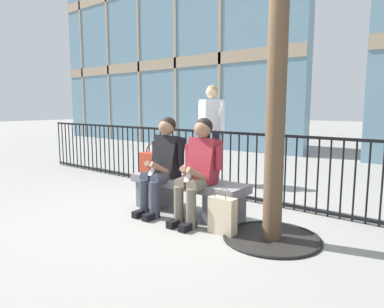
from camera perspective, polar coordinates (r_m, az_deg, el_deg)
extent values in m
plane|color=gray|center=(4.38, -0.83, -9.90)|extent=(60.00, 60.00, 0.00)
cube|color=slate|center=(4.28, -0.84, -4.79)|extent=(1.60, 0.44, 0.10)
cube|color=slate|center=(4.70, -6.13, -6.50)|extent=(0.36, 0.37, 0.35)
cube|color=slate|center=(4.01, 5.40, -9.02)|extent=(0.36, 0.37, 0.35)
cylinder|color=#383D4C|center=(4.38, -6.14, -3.60)|extent=(0.15, 0.40, 0.15)
cylinder|color=#383D4C|center=(4.30, -7.99, -7.20)|extent=(0.11, 0.11, 0.45)
cube|color=black|center=(4.31, -8.53, -9.73)|extent=(0.09, 0.22, 0.08)
cylinder|color=#383D4C|center=(4.26, -4.42, -3.91)|extent=(0.15, 0.40, 0.15)
cylinder|color=#383D4C|center=(4.18, -6.28, -7.63)|extent=(0.11, 0.11, 0.45)
cube|color=black|center=(4.19, -6.83, -10.23)|extent=(0.09, 0.22, 0.08)
cube|color=black|center=(4.38, -4.05, -0.39)|extent=(0.36, 0.30, 0.55)
cylinder|color=black|center=(4.52, -6.10, 0.49)|extent=(0.08, 0.08, 0.26)
cylinder|color=#8E664C|center=(4.30, -6.82, -2.21)|extent=(0.16, 0.28, 0.20)
cylinder|color=black|center=(4.22, -1.87, 0.01)|extent=(0.08, 0.08, 0.26)
cylinder|color=#8E664C|center=(4.18, -5.29, -2.46)|extent=(0.16, 0.28, 0.20)
cube|color=silver|center=(4.20, -6.64, -2.71)|extent=(0.07, 0.10, 0.13)
sphere|color=#8E664C|center=(4.32, -4.28, 4.43)|extent=(0.20, 0.20, 0.20)
sphere|color=black|center=(4.34, -4.01, 4.85)|extent=(0.20, 0.20, 0.20)
cylinder|color=#6B6051|center=(4.01, -0.35, -4.64)|extent=(0.15, 0.40, 0.15)
cylinder|color=#6B6051|center=(3.92, -2.22, -8.63)|extent=(0.11, 0.11, 0.45)
cube|color=black|center=(3.93, -2.79, -11.41)|extent=(0.09, 0.22, 0.08)
cylinder|color=#6B6051|center=(3.90, 1.71, -5.00)|extent=(0.15, 0.40, 0.15)
cylinder|color=#6B6051|center=(3.81, -0.15, -9.12)|extent=(0.11, 0.11, 0.45)
cube|color=black|center=(3.82, -0.73, -11.98)|extent=(0.09, 0.22, 0.08)
cube|color=maroon|center=(4.01, 1.91, -1.13)|extent=(0.36, 0.30, 0.55)
cylinder|color=maroon|center=(4.14, -0.52, -0.15)|extent=(0.08, 0.08, 0.26)
cylinder|color=#8E664C|center=(3.91, -0.98, -3.14)|extent=(0.16, 0.28, 0.20)
cylinder|color=maroon|center=(3.88, 4.50, -0.72)|extent=(0.08, 0.08, 0.26)
cylinder|color=#8E664C|center=(3.82, 0.87, -3.43)|extent=(0.16, 0.28, 0.20)
cube|color=silver|center=(3.82, -0.64, -3.72)|extent=(0.07, 0.10, 0.13)
sphere|color=#8E664C|center=(3.96, 1.75, 4.13)|extent=(0.20, 0.20, 0.20)
sphere|color=black|center=(3.98, 2.02, 4.58)|extent=(0.20, 0.20, 0.20)
cube|color=#B23823|center=(4.62, -6.47, -1.52)|extent=(0.37, 0.16, 0.28)
torus|color=maroon|center=(4.60, -6.50, 0.23)|extent=(0.26, 0.02, 0.26)
cube|color=beige|center=(3.68, 5.08, -10.19)|extent=(0.30, 0.12, 0.40)
torus|color=#685E4C|center=(3.58, 4.73, -7.04)|extent=(0.14, 0.01, 0.14)
torus|color=#685E4C|center=(3.65, 5.50, -6.76)|extent=(0.14, 0.01, 0.14)
cylinder|color=black|center=(6.18, 2.43, -0.38)|extent=(0.13, 0.13, 0.90)
cube|color=black|center=(6.23, 2.19, -4.25)|extent=(0.09, 0.22, 0.06)
cylinder|color=black|center=(6.07, 3.95, -0.55)|extent=(0.13, 0.13, 0.90)
cube|color=black|center=(6.11, 3.70, -4.49)|extent=(0.09, 0.22, 0.06)
cube|color=silver|center=(6.06, 3.24, 6.38)|extent=(0.34, 0.43, 0.56)
cylinder|color=silver|center=(6.20, 1.46, 6.24)|extent=(0.08, 0.08, 0.52)
cylinder|color=silver|center=(5.93, 5.09, 6.14)|extent=(0.08, 0.08, 0.52)
sphere|color=#DBAD89|center=(6.06, 3.27, 10.16)|extent=(0.20, 0.20, 0.20)
sphere|color=#997F59|center=(6.08, 3.38, 10.44)|extent=(0.20, 0.20, 0.20)
cube|color=silver|center=(5.84, 4.59, 6.80)|extent=(0.07, 0.01, 0.14)
cylinder|color=black|center=(8.50, -21.20, 1.64)|extent=(0.02, 0.02, 0.98)
cylinder|color=black|center=(8.38, -20.72, 1.58)|extent=(0.02, 0.02, 0.98)
cylinder|color=black|center=(8.25, -20.22, 1.52)|extent=(0.02, 0.02, 0.98)
cylinder|color=black|center=(8.13, -19.70, 1.45)|extent=(0.02, 0.02, 0.98)
cylinder|color=black|center=(8.01, -19.17, 1.39)|extent=(0.02, 0.02, 0.98)
cylinder|color=black|center=(7.89, -18.63, 1.32)|extent=(0.02, 0.02, 0.98)
cylinder|color=black|center=(7.78, -18.07, 1.25)|extent=(0.02, 0.02, 0.98)
cylinder|color=black|center=(7.66, -17.49, 1.18)|extent=(0.02, 0.02, 0.98)
cylinder|color=black|center=(7.54, -16.89, 1.10)|extent=(0.02, 0.02, 0.98)
cylinder|color=black|center=(7.43, -16.28, 1.03)|extent=(0.02, 0.02, 0.98)
cylinder|color=black|center=(7.31, -15.64, 0.95)|extent=(0.02, 0.02, 0.98)
cylinder|color=black|center=(7.20, -14.99, 0.86)|extent=(0.02, 0.02, 0.98)
cylinder|color=black|center=(7.08, -14.31, 0.78)|extent=(0.02, 0.02, 0.98)
cylinder|color=black|center=(6.97, -13.61, 0.69)|extent=(0.02, 0.02, 0.98)
cylinder|color=black|center=(6.86, -12.89, 0.60)|extent=(0.02, 0.02, 0.98)
cylinder|color=black|center=(6.75, -12.15, 0.51)|extent=(0.02, 0.02, 0.98)
cylinder|color=black|center=(6.64, -11.38, 0.41)|extent=(0.02, 0.02, 0.98)
cylinder|color=black|center=(6.53, -10.58, 0.31)|extent=(0.02, 0.02, 0.98)
cylinder|color=black|center=(6.43, -9.76, 0.20)|extent=(0.02, 0.02, 0.98)
cylinder|color=black|center=(6.32, -8.92, 0.10)|extent=(0.02, 0.02, 0.98)
cylinder|color=black|center=(6.22, -8.04, -0.01)|extent=(0.02, 0.02, 0.98)
cylinder|color=black|center=(6.12, -7.13, -0.13)|extent=(0.02, 0.02, 0.98)
cylinder|color=black|center=(6.02, -6.20, -0.25)|extent=(0.02, 0.02, 0.98)
cylinder|color=black|center=(5.92, -5.23, -0.37)|extent=(0.02, 0.02, 0.98)
cylinder|color=black|center=(5.82, -4.23, -0.50)|extent=(0.02, 0.02, 0.98)
cylinder|color=black|center=(5.73, -3.20, -0.63)|extent=(0.02, 0.02, 0.98)
cylinder|color=black|center=(5.64, -2.13, -0.76)|extent=(0.02, 0.02, 0.98)
cylinder|color=black|center=(5.54, -1.03, -0.90)|extent=(0.02, 0.02, 0.98)
cylinder|color=black|center=(5.46, 0.11, -1.04)|extent=(0.02, 0.02, 0.98)
cylinder|color=black|center=(5.37, 1.29, -1.19)|extent=(0.02, 0.02, 0.98)
cylinder|color=black|center=(5.29, 2.51, -1.34)|extent=(0.02, 0.02, 0.98)
cylinder|color=black|center=(5.20, 3.76, -1.50)|extent=(0.02, 0.02, 0.98)
cylinder|color=black|center=(5.13, 5.05, -1.66)|extent=(0.02, 0.02, 0.98)
cylinder|color=black|center=(5.05, 6.39, -1.82)|extent=(0.02, 0.02, 0.98)
cylinder|color=black|center=(4.98, 7.76, -1.99)|extent=(0.02, 0.02, 0.98)
cylinder|color=black|center=(4.91, 9.17, -2.16)|extent=(0.02, 0.02, 0.98)
cylinder|color=black|center=(4.84, 10.63, -2.34)|extent=(0.02, 0.02, 0.98)
cylinder|color=black|center=(4.77, 12.12, -2.51)|extent=(0.02, 0.02, 0.98)
cylinder|color=black|center=(4.71, 13.66, -2.70)|extent=(0.02, 0.02, 0.98)
cylinder|color=black|center=(4.66, 15.23, -2.88)|extent=(0.02, 0.02, 0.98)
cylinder|color=black|center=(4.60, 16.85, -3.07)|extent=(0.02, 0.02, 0.98)
cylinder|color=black|center=(4.55, 18.50, -3.25)|extent=(0.02, 0.02, 0.98)
cylinder|color=black|center=(4.51, 20.18, -3.44)|extent=(0.02, 0.02, 0.98)
cylinder|color=black|center=(4.47, 21.90, -3.63)|extent=(0.02, 0.02, 0.98)
cylinder|color=black|center=(4.43, 23.65, -3.82)|extent=(0.02, 0.02, 0.98)
cylinder|color=black|center=(4.39, 25.43, -4.01)|extent=(0.02, 0.02, 0.98)
cylinder|color=black|center=(4.37, 27.24, -4.20)|extent=(0.02, 0.02, 0.98)
cylinder|color=black|center=(4.34, 29.07, -4.38)|extent=(0.02, 0.02, 0.98)
cube|color=black|center=(5.14, 6.31, -6.67)|extent=(9.34, 0.04, 0.04)
cube|color=black|center=(4.99, 6.47, 3.52)|extent=(9.34, 0.04, 0.04)
cylinder|color=black|center=(3.69, 13.08, -13.50)|extent=(0.96, 0.96, 0.01)
torus|color=black|center=(3.69, 13.08, -13.41)|extent=(0.99, 0.99, 0.03)
cylinder|color=brown|center=(3.46, 13.98, 13.65)|extent=(0.19, 0.19, 3.40)
cube|color=slate|center=(13.04, -5.40, 21.90)|extent=(10.84, 0.40, 9.00)
cube|color=gray|center=(16.31, -18.04, 18.71)|extent=(0.10, 0.04, 9.00)
cube|color=gray|center=(14.87, -13.98, 19.95)|extent=(0.10, 0.04, 9.00)
cube|color=gray|center=(13.53, -9.01, 21.33)|extent=(0.10, 0.04, 9.00)
cube|color=gray|center=(12.29, -2.86, 22.79)|extent=(0.10, 0.04, 9.00)
cube|color=gray|center=(12.58, -5.98, 14.53)|extent=(10.84, 0.04, 0.36)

